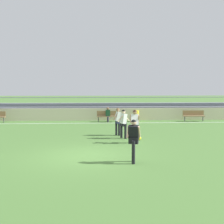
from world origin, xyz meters
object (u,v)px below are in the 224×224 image
at_px(bench_far_left, 194,115).
at_px(trash_bin, 136,116).
at_px(bench_far_right, 108,115).
at_px(player_white_pressing_high, 123,121).
at_px(soccer_ball, 139,138).
at_px(player_dark_on_ball, 134,137).
at_px(bleacher_stand, 120,110).
at_px(player_white_wide_left, 118,119).
at_px(player_white_dropping_back, 135,123).
at_px(spectator_seated, 108,113).

bearing_deg(bench_far_left, trash_bin, -179.08).
xyz_separation_m(bench_far_right, player_white_pressing_high, (0.56, -7.85, 0.42)).
xyz_separation_m(player_white_pressing_high, soccer_ball, (0.81, -0.58, -0.85)).
bearing_deg(player_dark_on_ball, trash_bin, 81.72).
bearing_deg(soccer_ball, bleacher_stand, 90.70).
xyz_separation_m(bench_far_right, player_white_wide_left, (0.32, -6.81, 0.43)).
distance_m(bench_far_right, soccer_ball, 8.55).
relative_size(bleacher_stand, player_dark_on_ball, 15.07).
bearing_deg(player_white_dropping_back, bench_far_right, 96.21).
height_order(trash_bin, soccer_ball, trash_bin).
distance_m(player_white_pressing_high, player_white_wide_left, 1.07).
distance_m(trash_bin, spectator_seated, 2.36).
relative_size(bench_far_left, player_white_wide_left, 1.09).
bearing_deg(bleacher_stand, spectator_seated, -110.97).
distance_m(bench_far_right, spectator_seated, 0.19).
relative_size(player_white_dropping_back, player_white_wide_left, 1.05).
distance_m(bleacher_stand, player_white_wide_left, 9.95).
bearing_deg(bench_far_left, bleacher_stand, 152.59).
relative_size(player_white_dropping_back, player_dark_on_ball, 1.03).
height_order(bench_far_right, spectator_seated, spectator_seated).
height_order(trash_bin, player_white_pressing_high, player_white_pressing_high).
bearing_deg(spectator_seated, bench_far_right, 90.00).
height_order(trash_bin, player_white_dropping_back, player_white_dropping_back).
height_order(bench_far_left, player_white_pressing_high, player_white_pressing_high).
bearing_deg(bench_far_right, trash_bin, -1.90).
bearing_deg(player_white_dropping_back, bench_far_left, 56.19).
height_order(spectator_seated, player_white_dropping_back, player_white_dropping_back).
bearing_deg(player_white_wide_left, bleacher_stand, 84.71).
relative_size(player_white_pressing_high, soccer_ball, 7.39).
xyz_separation_m(player_white_pressing_high, player_white_wide_left, (-0.24, 1.05, 0.01)).
height_order(bleacher_stand, player_white_wide_left, bleacher_stand).
bearing_deg(trash_bin, player_white_wide_left, -106.82).
bearing_deg(soccer_ball, player_white_dropping_back, -113.78).
bearing_deg(bench_far_right, player_white_pressing_high, -85.93).
relative_size(bench_far_left, soccer_ball, 8.18).
bearing_deg(player_white_wide_left, player_dark_on_ball, -88.85).
relative_size(bench_far_right, player_white_wide_left, 1.09).
bearing_deg(spectator_seated, soccer_ball, -80.62).
relative_size(trash_bin, player_dark_on_ball, 0.57).
distance_m(spectator_seated, player_dark_on_ball, 13.07).
relative_size(spectator_seated, player_dark_on_ball, 0.72).
height_order(player_white_wide_left, soccer_ball, player_white_wide_left).
bearing_deg(bench_far_right, player_white_dropping_back, -83.79).
relative_size(spectator_seated, player_white_dropping_back, 0.70).
distance_m(spectator_seated, player_white_wide_left, 6.70).
relative_size(player_white_pressing_high, player_white_dropping_back, 0.94).
relative_size(spectator_seated, player_white_wide_left, 0.74).
height_order(trash_bin, spectator_seated, spectator_seated).
xyz_separation_m(trash_bin, player_white_dropping_back, (-1.34, -9.18, 0.56)).
height_order(player_white_pressing_high, player_dark_on_ball, player_dark_on_ball).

